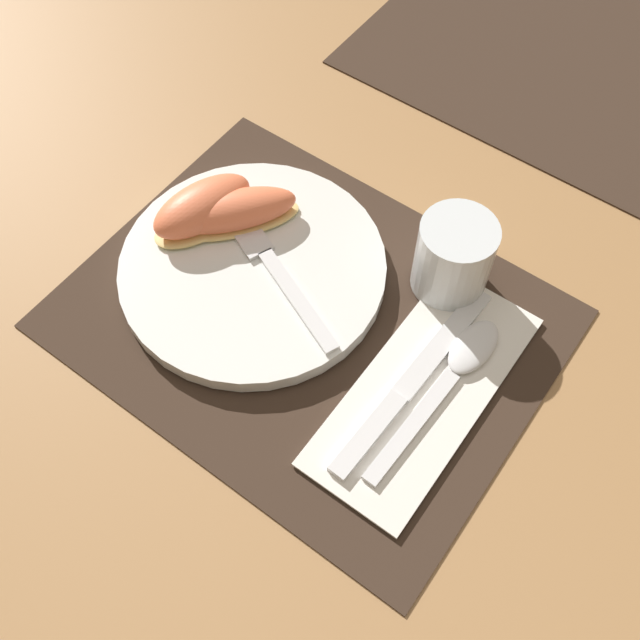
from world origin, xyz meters
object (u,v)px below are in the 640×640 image
object	(u,v)px
plate	(253,268)
citrus_wedge_1	(203,208)
knife	(410,383)
juice_glass	(453,260)
citrus_wedge_0	(233,212)
spoon	(458,367)
fork	(267,261)

from	to	relation	value
plate	citrus_wedge_1	world-z (taller)	citrus_wedge_1
knife	juice_glass	bearing A→B (deg)	104.99
plate	juice_glass	bearing A→B (deg)	33.07
plate	citrus_wedge_0	bearing A→B (deg)	147.78
plate	citrus_wedge_1	size ratio (longest dim) A/B	2.12
plate	juice_glass	xyz separation A→B (m)	(0.15, 0.10, 0.03)
spoon	citrus_wedge_0	world-z (taller)	citrus_wedge_0
citrus_wedge_0	citrus_wedge_1	xyz separation A→B (m)	(-0.03, -0.01, 0.00)
spoon	citrus_wedge_0	bearing A→B (deg)	178.89
plate	citrus_wedge_0	distance (m)	0.06
plate	citrus_wedge_0	xyz separation A→B (m)	(-0.04, 0.03, 0.02)
citrus_wedge_0	citrus_wedge_1	bearing A→B (deg)	-149.78
plate	knife	distance (m)	0.18
juice_glass	citrus_wedge_0	bearing A→B (deg)	-160.06
juice_glass	knife	size ratio (longest dim) A/B	0.35
knife	fork	xyz separation A→B (m)	(-0.17, 0.02, 0.01)
juice_glass	citrus_wedge_1	size ratio (longest dim) A/B	0.67
knife	citrus_wedge_0	xyz separation A→B (m)	(-0.23, 0.04, 0.02)
juice_glass	plate	bearing A→B (deg)	-146.93
juice_glass	spoon	world-z (taller)	juice_glass
knife	fork	world-z (taller)	fork
juice_glass	citrus_wedge_0	size ratio (longest dim) A/B	0.62
knife	spoon	world-z (taller)	spoon
fork	knife	bearing A→B (deg)	-7.09
fork	spoon	bearing A→B (deg)	4.09
spoon	knife	bearing A→B (deg)	-125.34
citrus_wedge_0	citrus_wedge_1	world-z (taller)	citrus_wedge_1
fork	citrus_wedge_0	bearing A→B (deg)	160.69
juice_glass	knife	world-z (taller)	juice_glass
juice_glass	citrus_wedge_0	world-z (taller)	juice_glass
knife	citrus_wedge_0	bearing A→B (deg)	169.88
juice_glass	fork	xyz separation A→B (m)	(-0.14, -0.09, -0.02)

